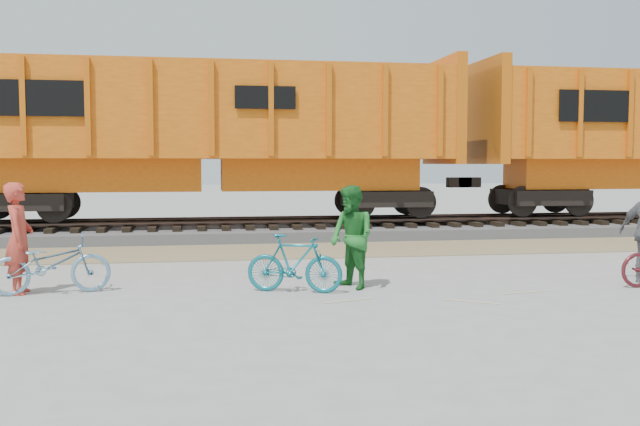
# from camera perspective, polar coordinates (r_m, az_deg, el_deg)

# --- Properties ---
(ground) EXTENTS (120.00, 120.00, 0.00)m
(ground) POSITION_cam_1_polar(r_m,az_deg,el_deg) (12.05, 6.31, -6.12)
(ground) COLOR #9E9E99
(ground) RESTS_ON ground
(gravel_strip) EXTENTS (120.00, 3.00, 0.02)m
(gravel_strip) POSITION_cam_1_polar(r_m,az_deg,el_deg) (17.35, 1.36, -2.96)
(gravel_strip) COLOR #96805D
(gravel_strip) RESTS_ON ground
(ballast_bed) EXTENTS (120.00, 4.00, 0.30)m
(ballast_bed) POSITION_cam_1_polar(r_m,az_deg,el_deg) (20.76, -0.45, -1.42)
(ballast_bed) COLOR slate
(ballast_bed) RESTS_ON ground
(track) EXTENTS (120.00, 2.60, 0.24)m
(track) POSITION_cam_1_polar(r_m,az_deg,el_deg) (20.74, -0.45, -0.54)
(track) COLOR black
(track) RESTS_ON ballast_bed
(hopper_car_center) EXTENTS (14.00, 3.13, 4.65)m
(hopper_car_center) POSITION_cam_1_polar(r_m,az_deg,el_deg) (20.44, -8.72, 6.46)
(hopper_car_center) COLOR black
(hopper_car_center) RESTS_ON track
(bicycle_blue) EXTENTS (1.94, 0.94, 0.98)m
(bicycle_blue) POSITION_cam_1_polar(r_m,az_deg,el_deg) (12.34, -20.74, -3.82)
(bicycle_blue) COLOR #6895B1
(bicycle_blue) RESTS_ON ground
(bicycle_teal) EXTENTS (1.65, 0.99, 0.96)m
(bicycle_teal) POSITION_cam_1_polar(r_m,az_deg,el_deg) (11.68, -2.06, -4.05)
(bicycle_teal) COLOR #0F6A78
(bicycle_teal) RESTS_ON ground
(person_solo) EXTENTS (0.48, 0.69, 1.81)m
(person_solo) POSITION_cam_1_polar(r_m,az_deg,el_deg) (12.49, -22.95, -1.87)
(person_solo) COLOR #BE3A2B
(person_solo) RESTS_ON ground
(person_man) EXTENTS (0.96, 1.05, 1.75)m
(person_man) POSITION_cam_1_polar(r_m,az_deg,el_deg) (11.99, 2.56, -1.94)
(person_man) COLOR #1F6C26
(person_man) RESTS_ON ground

